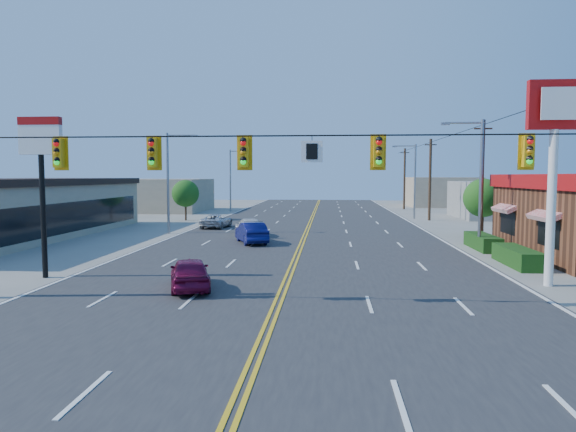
# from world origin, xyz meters

# --- Properties ---
(ground) EXTENTS (160.00, 160.00, 0.00)m
(ground) POSITION_xyz_m (0.00, 0.00, 0.00)
(ground) COLOR gray
(ground) RESTS_ON ground
(road) EXTENTS (20.00, 120.00, 0.06)m
(road) POSITION_xyz_m (0.00, 20.00, 0.03)
(road) COLOR #2D2D30
(road) RESTS_ON ground
(signal_span) EXTENTS (24.32, 0.34, 9.00)m
(signal_span) POSITION_xyz_m (-0.12, 0.00, 4.89)
(signal_span) COLOR #47301E
(signal_span) RESTS_ON ground
(kfc_pylon) EXTENTS (2.20, 0.36, 8.50)m
(kfc_pylon) POSITION_xyz_m (11.00, 4.00, 6.04)
(kfc_pylon) COLOR white
(kfc_pylon) RESTS_ON ground
(strip_mall) EXTENTS (10.40, 26.40, 4.40)m
(strip_mall) POSITION_xyz_m (-22.00, 18.00, 2.25)
(strip_mall) COLOR tan
(strip_mall) RESTS_ON ground
(pizza_hut_sign) EXTENTS (1.90, 0.30, 6.85)m
(pizza_hut_sign) POSITION_xyz_m (-11.00, 4.00, 5.18)
(pizza_hut_sign) COLOR black
(pizza_hut_sign) RESTS_ON ground
(streetlight_se) EXTENTS (2.55, 0.25, 8.00)m
(streetlight_se) POSITION_xyz_m (10.79, 14.00, 4.51)
(streetlight_se) COLOR gray
(streetlight_se) RESTS_ON ground
(streetlight_ne) EXTENTS (2.55, 0.25, 8.00)m
(streetlight_ne) POSITION_xyz_m (10.79, 38.00, 4.51)
(streetlight_ne) COLOR gray
(streetlight_ne) RESTS_ON ground
(streetlight_sw) EXTENTS (2.55, 0.25, 8.00)m
(streetlight_sw) POSITION_xyz_m (-10.79, 22.00, 4.51)
(streetlight_sw) COLOR gray
(streetlight_sw) RESTS_ON ground
(streetlight_nw) EXTENTS (2.55, 0.25, 8.00)m
(streetlight_nw) POSITION_xyz_m (-10.79, 48.00, 4.51)
(streetlight_nw) COLOR gray
(streetlight_nw) RESTS_ON ground
(utility_pole_near) EXTENTS (0.28, 0.28, 8.40)m
(utility_pole_near) POSITION_xyz_m (12.20, 18.00, 4.20)
(utility_pole_near) COLOR #47301E
(utility_pole_near) RESTS_ON ground
(utility_pole_mid) EXTENTS (0.28, 0.28, 8.40)m
(utility_pole_mid) POSITION_xyz_m (12.20, 36.00, 4.20)
(utility_pole_mid) COLOR #47301E
(utility_pole_mid) RESTS_ON ground
(utility_pole_far) EXTENTS (0.28, 0.28, 8.40)m
(utility_pole_far) POSITION_xyz_m (12.20, 54.00, 4.20)
(utility_pole_far) COLOR #47301E
(utility_pole_far) RESTS_ON ground
(tree_kfc_rear) EXTENTS (2.94, 2.94, 4.41)m
(tree_kfc_rear) POSITION_xyz_m (13.50, 22.00, 2.93)
(tree_kfc_rear) COLOR #47301E
(tree_kfc_rear) RESTS_ON ground
(tree_west) EXTENTS (2.80, 2.80, 4.20)m
(tree_west) POSITION_xyz_m (-13.00, 34.00, 2.79)
(tree_west) COLOR #47301E
(tree_west) RESTS_ON ground
(bld_east_mid) EXTENTS (12.00, 10.00, 4.00)m
(bld_east_mid) POSITION_xyz_m (22.00, 40.00, 2.00)
(bld_east_mid) COLOR gray
(bld_east_mid) RESTS_ON ground
(bld_west_far) EXTENTS (11.00, 12.00, 4.20)m
(bld_west_far) POSITION_xyz_m (-20.00, 48.00, 2.10)
(bld_west_far) COLOR tan
(bld_west_far) RESTS_ON ground
(bld_east_far) EXTENTS (10.00, 10.00, 4.40)m
(bld_east_far) POSITION_xyz_m (19.00, 62.00, 2.20)
(bld_east_far) COLOR tan
(bld_east_far) RESTS_ON ground
(car_magenta) EXTENTS (2.59, 4.07, 1.29)m
(car_magenta) POSITION_xyz_m (-3.76, 2.00, 0.64)
(car_magenta) COLOR maroon
(car_magenta) RESTS_ON ground
(car_blue) EXTENTS (2.93, 4.54, 1.41)m
(car_blue) POSITION_xyz_m (-3.44, 16.26, 0.71)
(car_blue) COLOR #0F1259
(car_blue) RESTS_ON ground
(car_white) EXTENTS (3.03, 4.85, 1.31)m
(car_white) POSITION_xyz_m (-4.29, 20.73, 0.66)
(car_white) COLOR silver
(car_white) RESTS_ON ground
(car_silver) EXTENTS (2.39, 4.43, 1.18)m
(car_silver) POSITION_xyz_m (-8.06, 26.30, 0.59)
(car_silver) COLOR #BABBBF
(car_silver) RESTS_ON ground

